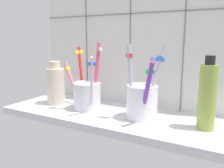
{
  "coord_description": "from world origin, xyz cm",
  "views": [
    {
      "loc": [
        30.32,
        -55.09,
        22.37
      ],
      "look_at": [
        0.0,
        -0.36,
        10.32
      ],
      "focal_mm": 37.8,
      "sensor_mm": 36.0,
      "label": 1
    }
  ],
  "objects": [
    {
      "name": "toothbrush_cup_right",
      "position": [
        8.69,
        -0.33,
        7.1
      ],
      "size": [
        9.48,
        14.93,
        19.09
      ],
      "color": "white",
      "rests_on": "counter_slab"
    },
    {
      "name": "tile_wall_back",
      "position": [
        -0.0,
        12.0,
        22.5
      ],
      "size": [
        64.0,
        2.2,
        45.0
      ],
      "color": "silver",
      "rests_on": "ground"
    },
    {
      "name": "counter_slab",
      "position": [
        0.0,
        0.0,
        1.0
      ],
      "size": [
        64.0,
        22.0,
        2.0
      ],
      "primitive_type": "cube",
      "color": "silver",
      "rests_on": "ground"
    },
    {
      "name": "ceramic_vase",
      "position": [
        -20.5,
        0.41,
        8.04
      ],
      "size": [
        5.56,
        5.56,
        13.51
      ],
      "color": "beige",
      "rests_on": "counter_slab"
    },
    {
      "name": "toothbrush_cup_left",
      "position": [
        -8.64,
        -0.22,
        6.67
      ],
      "size": [
        13.56,
        12.22,
        19.27
      ],
      "color": "silver",
      "rests_on": "counter_slab"
    },
    {
      "name": "soap_bottle",
      "position": [
        24.19,
        0.21,
        9.73
      ],
      "size": [
        3.93,
        3.93,
        16.8
      ],
      "color": "#90A944",
      "rests_on": "counter_slab"
    }
  ]
}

